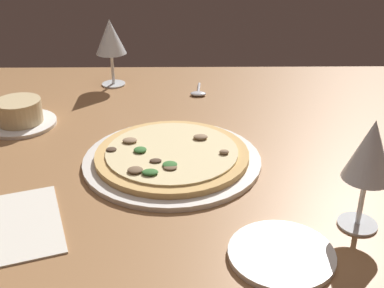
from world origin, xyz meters
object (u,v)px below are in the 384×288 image
Objects in this scene: wine_glass_far at (110,38)px; paper_menu at (21,224)px; pizza_main at (172,157)px; ramekin_on_saucer at (20,115)px; wine_glass_near at (370,153)px; side_plate at (281,254)px; spoon at (198,92)px.

paper_menu is (-6.17, -63.30, -12.52)cm from wine_glass_far.
paper_menu is (-23.01, -19.76, -1.04)cm from pizza_main.
wine_glass_near is (63.32, -38.05, 10.11)cm from ramekin_on_saucer.
wine_glass_near is 1.17× the size of side_plate.
wine_glass_near is 0.94× the size of paper_menu.
wine_glass_far is 0.93× the size of paper_menu.
spoon reaches higher than side_plate.
pizza_main is 1.93× the size of wine_glass_far.
wine_glass_near is at bearing -34.93° from pizza_main.
ramekin_on_saucer reaches higher than pizza_main.
paper_menu is at bearing -95.56° from wine_glass_far.
ramekin_on_saucer is at bearing 149.00° from wine_glass_near.
side_plate is at bearing -59.82° from pizza_main.
ramekin_on_saucer is 32.74cm from wine_glass_far.
side_plate is (32.99, -71.31, -12.22)cm from wine_glass_far.
paper_menu is at bearing -117.28° from spoon.
wine_glass_near reaches higher than side_plate.
side_plate is at bearing -30.98° from paper_menu.
spoon is (28.88, 55.99, 0.31)cm from paper_menu.
ramekin_on_saucer is 44.12cm from spoon.
ramekin_on_saucer reaches higher than side_plate.
ramekin_on_saucer is 74.57cm from wine_glass_near.
side_plate is 0.80× the size of paper_menu.
paper_menu is at bearing -73.51° from ramekin_on_saucer.
side_plate is at bearing -80.88° from spoon.
wine_glass_far is 26.80cm from spoon.
wine_glass_near is at bearing 29.25° from side_plate.
paper_menu is (-52.26, 0.67, -12.49)cm from wine_glass_near.
paper_menu is (11.07, -37.38, -2.37)cm from ramekin_on_saucer.
wine_glass_near is 1.89× the size of spoon.
spoon is at bearing 24.98° from ramekin_on_saucer.
spoon is at bearing 43.30° from paper_menu.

